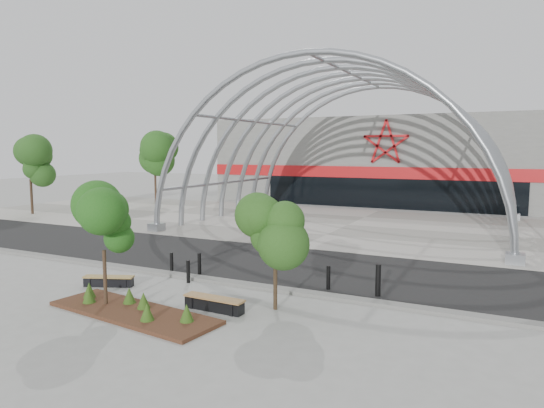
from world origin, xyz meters
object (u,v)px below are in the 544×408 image
at_px(bench_0, 109,281).
at_px(bollard_2, 199,264).
at_px(bench_1, 214,304).
at_px(street_tree_0, 103,227).
at_px(street_tree_1, 275,224).

bearing_deg(bench_0, bollard_2, 54.35).
bearing_deg(bench_1, bollard_2, 130.48).
bearing_deg(street_tree_0, bench_0, 132.87).
height_order(street_tree_0, bollard_2, street_tree_0).
xyz_separation_m(street_tree_0, bollard_2, (0.34, 4.73, -2.18)).
xyz_separation_m(bench_0, bench_1, (5.01, -0.58, 0.02)).
height_order(street_tree_1, bench_0, street_tree_1).
height_order(street_tree_1, bollard_2, street_tree_1).
relative_size(street_tree_0, bench_0, 1.96).
relative_size(bench_0, bollard_2, 2.10).
bearing_deg(bench_1, bench_0, 173.42).
relative_size(street_tree_0, bench_1, 1.75).
relative_size(street_tree_1, bench_0, 2.04).
height_order(street_tree_1, bench_1, street_tree_1).
distance_m(street_tree_0, bench_1, 4.28).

